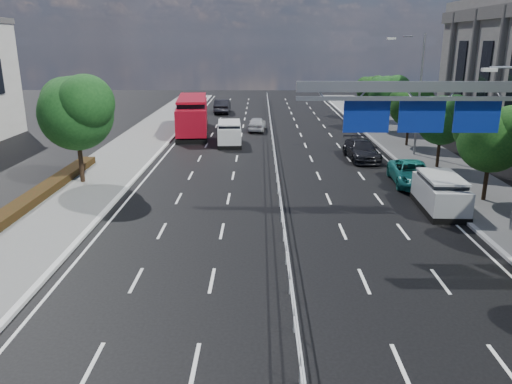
{
  "coord_description": "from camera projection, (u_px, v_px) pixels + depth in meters",
  "views": [
    {
      "loc": [
        -1.03,
        -11.61,
        8.43
      ],
      "look_at": [
        -1.2,
        8.36,
        2.4
      ],
      "focal_mm": 35.0,
      "sensor_mm": 36.0,
      "label": 1
    }
  ],
  "objects": [
    {
      "name": "parked_car_teal",
      "position": [
        412.0,
        173.0,
        30.52
      ],
      "size": [
        2.67,
        5.2,
        1.4
      ],
      "primitive_type": "imported",
      "rotation": [
        0.0,
        0.0,
        -0.07
      ],
      "color": "#19746C",
      "rests_on": "ground"
    },
    {
      "name": "far_tree_g",
      "position": [
        388.0,
        93.0,
        47.76
      ],
      "size": [
        3.96,
        3.69,
        5.45
      ],
      "color": "black",
      "rests_on": "ground"
    },
    {
      "name": "far_tree_h",
      "position": [
        371.0,
        89.0,
        55.04
      ],
      "size": [
        3.41,
        3.18,
        4.91
      ],
      "color": "black",
      "rests_on": "ground"
    },
    {
      "name": "overhead_gantry",
      "position": [
        440.0,
        110.0,
        21.49
      ],
      "size": [
        10.24,
        0.38,
        7.45
      ],
      "color": "gray",
      "rests_on": "ground"
    },
    {
      "name": "parked_car_dark",
      "position": [
        362.0,
        150.0,
        36.99
      ],
      "size": [
        2.34,
        5.14,
        1.46
      ],
      "primitive_type": "imported",
      "rotation": [
        0.0,
        0.0,
        0.06
      ],
      "color": "black",
      "rests_on": "ground"
    },
    {
      "name": "far_tree_d",
      "position": [
        493.0,
        136.0,
        26.25
      ],
      "size": [
        3.85,
        3.59,
        5.34
      ],
      "color": "black",
      "rests_on": "ground"
    },
    {
      "name": "red_bus",
      "position": [
        193.0,
        114.0,
        47.6
      ],
      "size": [
        3.82,
        11.63,
        3.41
      ],
      "rotation": [
        0.0,
        0.0,
        0.1
      ],
      "color": "black",
      "rests_on": "ground"
    },
    {
      "name": "median_fence",
      "position": [
        275.0,
        159.0,
        34.93
      ],
      "size": [
        0.05,
        85.0,
        1.02
      ],
      "color": "silver",
      "rests_on": "ground"
    },
    {
      "name": "silver_minivan",
      "position": [
        440.0,
        193.0,
        25.78
      ],
      "size": [
        2.08,
        4.55,
        1.86
      ],
      "rotation": [
        0.0,
        0.0,
        -0.04
      ],
      "color": "black",
      "rests_on": "ground"
    },
    {
      "name": "streetlight_far",
      "position": [
        416.0,
        87.0,
        36.84
      ],
      "size": [
        2.78,
        2.4,
        9.0
      ],
      "color": "gray",
      "rests_on": "ground"
    },
    {
      "name": "near_car_dark",
      "position": [
        222.0,
        106.0,
        61.31
      ],
      "size": [
        1.78,
        5.04,
        1.66
      ],
      "primitive_type": "imported",
      "rotation": [
        0.0,
        0.0,
        3.14
      ],
      "color": "black",
      "rests_on": "ground"
    },
    {
      "name": "white_minivan",
      "position": [
        229.0,
        133.0,
        42.35
      ],
      "size": [
        2.23,
        4.63,
        1.96
      ],
      "rotation": [
        0.0,
        0.0,
        0.06
      ],
      "color": "black",
      "rests_on": "ground"
    },
    {
      "name": "near_car_silver",
      "position": [
        257.0,
        124.0,
        49.08
      ],
      "size": [
        1.94,
        4.08,
        1.35
      ],
      "primitive_type": "imported",
      "rotation": [
        0.0,
        0.0,
        3.05
      ],
      "color": "#AEB1B5",
      "rests_on": "ground"
    },
    {
      "name": "near_tree_back",
      "position": [
        76.0,
        109.0,
        29.51
      ],
      "size": [
        4.84,
        4.51,
        6.69
      ],
      "color": "black",
      "rests_on": "ground"
    },
    {
      "name": "ground",
      "position": [
        298.0,
        365.0,
        13.55
      ],
      "size": [
        160.0,
        160.0,
        0.0
      ],
      "primitive_type": "plane",
      "color": "black",
      "rests_on": "ground"
    },
    {
      "name": "far_tree_f",
      "position": [
        411.0,
        105.0,
        40.66
      ],
      "size": [
        3.52,
        3.28,
        5.02
      ],
      "color": "black",
      "rests_on": "ground"
    },
    {
      "name": "far_tree_e",
      "position": [
        443.0,
        117.0,
        33.47
      ],
      "size": [
        3.63,
        3.38,
        5.13
      ],
      "color": "black",
      "rests_on": "ground"
    }
  ]
}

